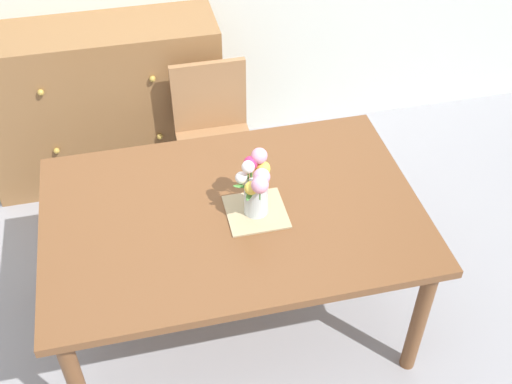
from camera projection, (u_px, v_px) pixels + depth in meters
ground_plane at (236, 314)px, 3.27m from camera, size 12.00×12.00×0.00m
dining_table at (233, 223)px, 2.82m from camera, size 1.65×1.10×0.75m
chair_far at (214, 131)px, 3.57m from camera, size 0.42×0.42×0.90m
dresser at (104, 104)px, 3.80m from camera, size 1.40×0.47×1.00m
placemat at (256, 212)px, 2.75m from camera, size 0.26×0.26×0.01m
flower_vase at (256, 183)px, 2.65m from camera, size 0.18×0.23×0.28m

